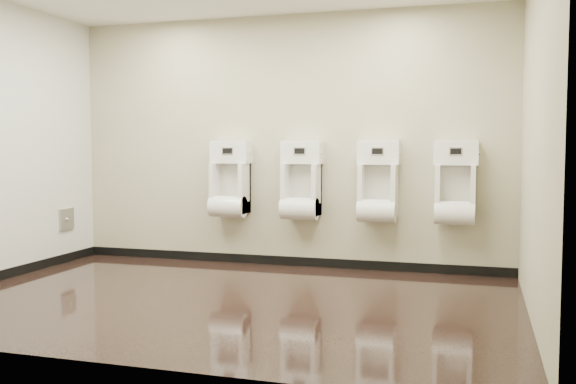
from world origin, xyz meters
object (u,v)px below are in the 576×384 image
Objects in this scene: access_panel at (66,219)px; urinal_3 at (455,189)px; urinal_0 at (230,185)px; urinal_1 at (301,186)px; urinal_2 at (378,187)px.

access_panel is 4.39m from urinal_3.
urinal_0 is 2.47m from urinal_3.
urinal_1 is 1.64m from urinal_3.
urinal_3 is (4.35, 0.40, 0.41)m from access_panel.
urinal_0 and urinal_2 have the same top height.
access_panel is at bearing -173.59° from urinal_2.
urinal_2 is at bearing 180.00° from urinal_3.
urinal_3 is (0.79, 0.00, 0.00)m from urinal_2.
urinal_2 is at bearing 6.41° from access_panel.
urinal_2 is (0.84, 0.00, 0.00)m from urinal_1.
urinal_2 is 0.79m from urinal_3.
urinal_2 is at bearing 0.00° from urinal_0.
urinal_3 is (1.64, 0.00, 0.00)m from urinal_1.
access_panel is 2.77m from urinal_1.
urinal_1 is 0.84m from urinal_2.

